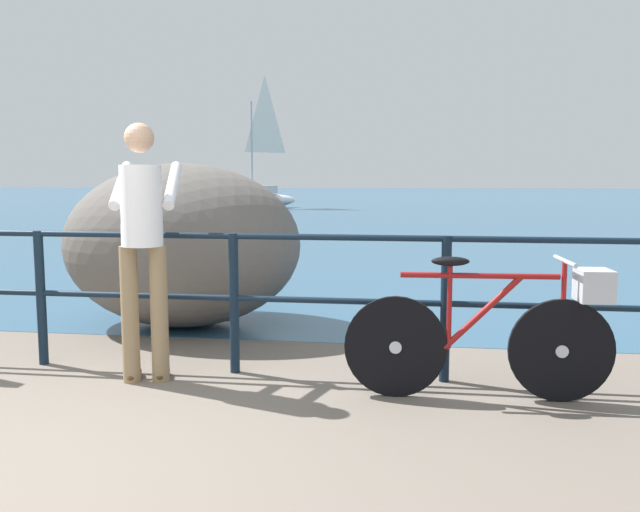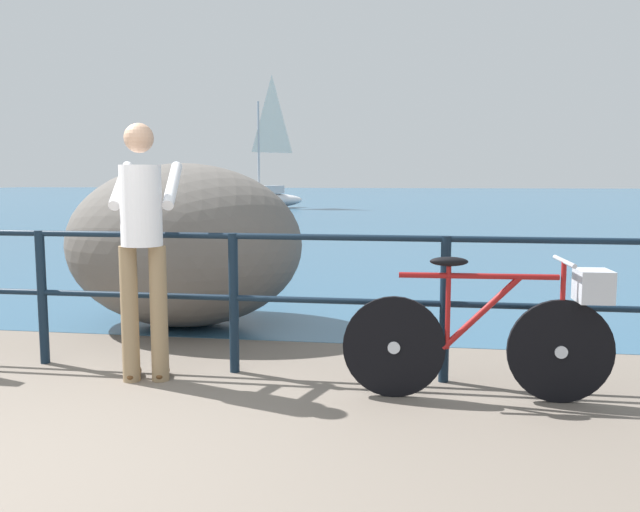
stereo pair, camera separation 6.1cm
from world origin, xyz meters
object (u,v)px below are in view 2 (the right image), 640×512
Objects in this scene: person_at_railing at (143,239)px; breakwater_boulder_main at (185,245)px; sailboat at (264,193)px; bicycle at (501,329)px.

person_at_railing is 0.79× the size of breakwater_boulder_main.
sailboat is at bearing -0.77° from person_at_railing.
person_at_railing is 0.29× the size of sailboat.
bicycle is 0.95× the size of person_at_railing.
person_at_railing is 1.79m from breakwater_boulder_main.
sailboat is (-5.18, 24.32, -0.07)m from breakwater_boulder_main.
bicycle is 0.28× the size of sailboat.
breakwater_boulder_main is (-2.75, 1.80, 0.31)m from bicycle.
bicycle is 3.31m from breakwater_boulder_main.
person_at_railing is 26.64m from sailboat.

